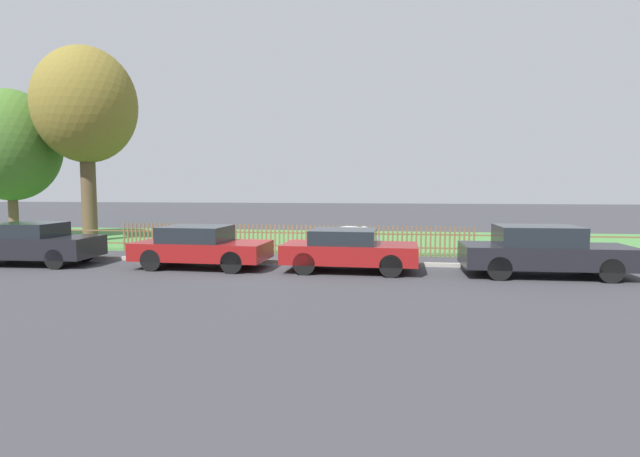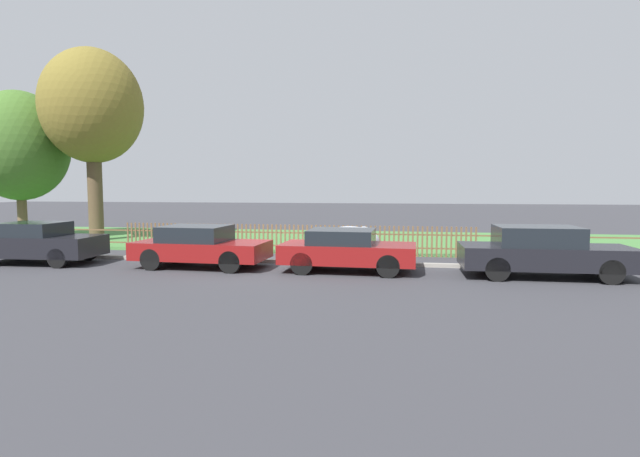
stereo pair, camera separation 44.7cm
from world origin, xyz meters
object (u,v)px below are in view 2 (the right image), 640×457
parked_car_red_compact (347,249)px  tree_nearest_kerb (19,146)px  covered_motorcycle (352,240)px  parked_car_navy_estate (200,246)px  tree_behind_motorcycle (92,107)px  parked_car_white_van (543,251)px  parked_car_black_saloon (38,242)px

parked_car_red_compact → tree_nearest_kerb: 18.10m
tree_nearest_kerb → covered_motorcycle: bearing=-15.8°
parked_car_red_compact → covered_motorcycle: bearing=93.4°
parked_car_navy_estate → tree_behind_motorcycle: bearing=142.4°
parked_car_white_van → parked_car_navy_estate: bearing=178.9°
parked_car_white_van → tree_nearest_kerb: bearing=162.3°
parked_car_navy_estate → parked_car_white_van: parked_car_white_van is taller
parked_car_white_van → covered_motorcycle: size_ratio=2.16×
parked_car_navy_estate → tree_nearest_kerb: tree_nearest_kerb is taller
tree_nearest_kerb → tree_behind_motorcycle: bearing=-0.9°
parked_car_red_compact → tree_behind_motorcycle: (-12.48, 6.61, 5.47)m
parked_car_red_compact → tree_behind_motorcycle: size_ratio=0.45×
parked_car_navy_estate → tree_behind_motorcycle: (-7.90, 6.58, 5.45)m
parked_car_navy_estate → parked_car_white_van: (10.03, -0.10, 0.05)m
parked_car_red_compact → tree_behind_motorcycle: tree_behind_motorcycle is taller
parked_car_red_compact → parked_car_navy_estate: bearing=-178.8°
parked_car_navy_estate → parked_car_white_van: size_ratio=0.91×
parked_car_black_saloon → covered_motorcycle: bearing=9.9°
parked_car_black_saloon → tree_behind_motorcycle: tree_behind_motorcycle is taller
parked_car_black_saloon → parked_car_white_van: 15.58m
parked_car_black_saloon → tree_nearest_kerb: size_ratio=0.57×
parked_car_black_saloon → tree_behind_motorcycle: size_ratio=0.45×
parked_car_black_saloon → parked_car_navy_estate: (5.56, 0.14, -0.02)m
parked_car_navy_estate → parked_car_red_compact: (4.58, -0.03, -0.02)m
parked_car_navy_estate → covered_motorcycle: size_ratio=1.96×
tree_nearest_kerb → parked_car_white_van: bearing=-17.2°
tree_behind_motorcycle → covered_motorcycle: bearing=-20.2°
parked_car_white_van → parked_car_red_compact: bearing=178.7°
tree_nearest_kerb → parked_car_red_compact: bearing=-22.1°
parked_car_black_saloon → tree_nearest_kerb: bearing=130.6°
covered_motorcycle → tree_behind_motorcycle: tree_behind_motorcycle is taller
parked_car_white_van → parked_car_black_saloon: bearing=179.6°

